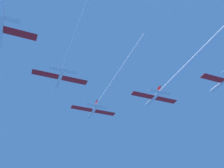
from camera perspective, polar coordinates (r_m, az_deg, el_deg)
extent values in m
cylinder|color=white|center=(94.29, -4.21, -5.99)|extent=(1.09, 9.93, 1.09)
cone|color=white|center=(99.47, -5.27, -7.51)|extent=(1.07, 2.18, 1.07)
ellipsoid|color=black|center=(96.36, -4.59, -6.31)|extent=(0.76, 1.99, 0.55)
cube|color=red|center=(92.88, -6.67, -5.38)|extent=(7.55, 2.18, 0.24)
cube|color=red|center=(95.03, -1.62, -6.31)|extent=(7.55, 2.18, 0.24)
cube|color=red|center=(91.60, -3.43, -4.16)|extent=(0.29, 1.79, 1.59)
cube|color=white|center=(90.22, -4.78, -4.58)|extent=(3.40, 1.31, 0.24)
cube|color=white|center=(91.38, -2.08, -5.09)|extent=(3.40, 1.31, 0.24)
cylinder|color=white|center=(75.50, 1.13, 1.80)|extent=(0.98, 36.78, 0.98)
cylinder|color=white|center=(77.94, -11.39, 1.24)|extent=(1.09, 9.93, 1.09)
cone|color=white|center=(82.96, -12.23, -1.02)|extent=(1.07, 2.18, 1.07)
ellipsoid|color=black|center=(79.99, -11.67, 0.67)|extent=(0.76, 1.99, 0.55)
cube|color=red|center=(77.21, -14.45, 2.09)|extent=(7.55, 2.18, 0.24)
cube|color=red|center=(78.10, -8.23, 0.79)|extent=(7.55, 2.18, 0.24)
cube|color=red|center=(75.52, -10.68, 3.70)|extent=(0.29, 1.79, 1.59)
cube|color=white|center=(74.36, -12.44, 3.33)|extent=(3.40, 1.31, 0.24)
cube|color=white|center=(74.84, -9.08, 2.62)|extent=(3.40, 1.31, 0.24)
cylinder|color=white|center=(57.41, -5.61, 16.46)|extent=(0.98, 45.88, 0.98)
cylinder|color=white|center=(88.08, 9.11, -3.12)|extent=(1.09, 9.93, 1.09)
cone|color=white|center=(92.62, 7.32, -4.93)|extent=(1.07, 2.18, 1.07)
ellipsoid|color=black|center=(89.93, 8.42, -3.54)|extent=(0.76, 1.99, 0.55)
cube|color=red|center=(85.84, 6.74, -2.45)|extent=(7.55, 2.18, 0.24)
cube|color=red|center=(89.75, 11.68, -3.45)|extent=(7.55, 2.18, 0.24)
cube|color=red|center=(85.91, 10.29, -1.07)|extent=(0.29, 1.79, 1.59)
cube|color=white|center=(84.03, 9.13, -1.47)|extent=(3.40, 1.31, 0.24)
cube|color=white|center=(86.13, 11.74, -2.04)|extent=(3.40, 1.31, 0.24)
cylinder|color=white|center=(71.47, 18.98, 6.86)|extent=(0.98, 41.09, 0.98)
cylinder|color=white|center=(65.99, -23.23, 10.78)|extent=(1.09, 9.93, 1.09)
cone|color=white|center=(70.59, -23.35, 7.47)|extent=(1.07, 2.18, 1.07)
ellipsoid|color=black|center=(67.92, -23.19, 9.82)|extent=(0.76, 1.99, 0.55)
cube|color=red|center=(65.19, -19.45, 10.37)|extent=(7.55, 2.18, 0.24)
cube|color=red|center=(64.04, -22.87, 14.03)|extent=(0.29, 1.79, 1.59)
cube|color=white|center=(62.70, -21.08, 12.97)|extent=(3.40, 1.31, 0.24)
cylinder|color=white|center=(85.88, 23.27, 0.40)|extent=(1.09, 9.93, 1.09)
cone|color=white|center=(89.44, 20.80, -1.65)|extent=(1.07, 2.18, 1.07)
ellipsoid|color=black|center=(87.37, 22.29, -0.11)|extent=(0.76, 1.99, 0.55)
cube|color=red|center=(82.89, 21.27, 1.19)|extent=(7.55, 2.18, 0.24)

